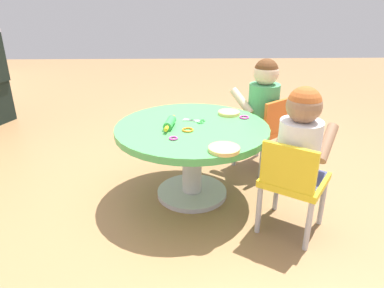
{
  "coord_description": "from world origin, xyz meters",
  "views": [
    {
      "loc": [
        -1.95,
        0.05,
        1.19
      ],
      "look_at": [
        0.0,
        0.0,
        0.35
      ],
      "focal_mm": 33.16,
      "sensor_mm": 36.0,
      "label": 1
    }
  ],
  "objects": [
    {
      "name": "cookie_cutter_2",
      "position": [
        -0.08,
        0.03,
        0.47
      ],
      "size": [
        0.07,
        0.07,
        0.01
      ],
      "primitive_type": "torus",
      "color": "orange",
      "rests_on": "craft_table"
    },
    {
      "name": "ground_plane",
      "position": [
        0.0,
        0.0,
        0.0
      ],
      "size": [
        10.0,
        10.0,
        0.0
      ],
      "primitive_type": "plane",
      "color": "#9E7247"
    },
    {
      "name": "child_chair_right",
      "position": [
        0.36,
        -0.53,
        0.31
      ],
      "size": [
        0.42,
        0.42,
        0.54
      ],
      "color": "#B7B7BC",
      "rests_on": "ground"
    },
    {
      "name": "rolling_pin",
      "position": [
        -0.02,
        0.13,
        0.49
      ],
      "size": [
        0.23,
        0.07,
        0.05
      ],
      "color": "green",
      "rests_on": "craft_table"
    },
    {
      "name": "playdough_blob_1",
      "position": [
        0.2,
        -0.24,
        0.48
      ],
      "size": [
        0.14,
        0.14,
        0.02
      ],
      "primitive_type": "cylinder",
      "color": "#F2CC72",
      "rests_on": "craft_table"
    },
    {
      "name": "craft_scissors",
      "position": [
        0.07,
        -0.03,
        0.47
      ],
      "size": [
        0.1,
        0.14,
        0.01
      ],
      "color": "silver",
      "rests_on": "craft_table"
    },
    {
      "name": "seated_child_left",
      "position": [
        -0.36,
        -0.52,
        0.53
      ],
      "size": [
        0.44,
        0.42,
        0.51
      ],
      "color": "#3F4772",
      "rests_on": "ground"
    },
    {
      "name": "cookie_cutter_0",
      "position": [
        0.13,
        -0.33,
        0.47
      ],
      "size": [
        0.06,
        0.06,
        0.01
      ],
      "primitive_type": "torus",
      "color": "#D83FA5",
      "rests_on": "craft_table"
    },
    {
      "name": "child_chair_left",
      "position": [
        -0.39,
        -0.5,
        0.31
      ],
      "size": [
        0.42,
        0.42,
        0.54
      ],
      "color": "#B7B7BC",
      "rests_on": "ground"
    },
    {
      "name": "cookie_cutter_1",
      "position": [
        -0.2,
        0.11,
        0.47
      ],
      "size": [
        0.05,
        0.05,
        0.01
      ],
      "primitive_type": "torus",
      "color": "#D83FA5",
      "rests_on": "craft_table"
    },
    {
      "name": "seated_child_right",
      "position": [
        0.39,
        -0.5,
        0.53
      ],
      "size": [
        0.44,
        0.42,
        0.51
      ],
      "color": "#3F4772",
      "rests_on": "ground"
    },
    {
      "name": "playdough_blob_0",
      "position": [
        -0.36,
        -0.15,
        0.48
      ],
      "size": [
        0.16,
        0.16,
        0.02
      ],
      "primitive_type": "cylinder",
      "color": "#F2CC72",
      "rests_on": "craft_table"
    },
    {
      "name": "craft_table",
      "position": [
        0.0,
        0.0,
        0.36
      ],
      "size": [
        0.91,
        0.91,
        0.47
      ],
      "color": "silver",
      "rests_on": "ground"
    }
  ]
}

